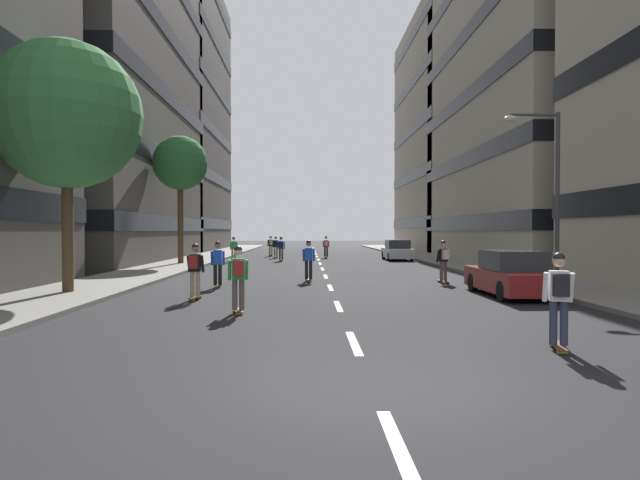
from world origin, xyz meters
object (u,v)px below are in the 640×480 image
(skater_3, at_px, (309,259))
(skater_4, at_px, (326,245))
(street_tree_mid, at_px, (180,164))
(streetlamp_right, at_px, (548,179))
(skater_5, at_px, (234,248))
(street_tree_near, at_px, (67,115))
(skater_0, at_px, (276,246))
(parked_car_mid, at_px, (511,275))
(skater_6, at_px, (218,262))
(skater_7, at_px, (271,245))
(skater_10, at_px, (195,268))
(skater_1, at_px, (559,295))
(skater_8, at_px, (238,275))
(parked_car_near, at_px, (397,251))
(skater_9, at_px, (281,247))
(skater_2, at_px, (444,259))

(skater_3, xyz_separation_m, skater_4, (1.50, 20.05, 0.03))
(street_tree_mid, height_order, streetlamp_right, street_tree_mid)
(skater_5, bearing_deg, skater_4, 36.70)
(street_tree_near, height_order, skater_0, street_tree_near)
(parked_car_mid, height_order, street_tree_mid, street_tree_mid)
(street_tree_near, bearing_deg, skater_3, 30.79)
(streetlamp_right, relative_size, skater_6, 3.65)
(skater_6, relative_size, skater_7, 1.00)
(street_tree_near, distance_m, skater_7, 28.59)
(skater_4, relative_size, skater_10, 1.00)
(skater_1, height_order, skater_8, same)
(street_tree_mid, xyz_separation_m, streetlamp_right, (17.11, -14.11, -2.30))
(parked_car_near, relative_size, parked_car_mid, 1.00)
(skater_8, bearing_deg, skater_0, 91.33)
(street_tree_mid, relative_size, skater_1, 4.54)
(streetlamp_right, distance_m, skater_5, 23.22)
(skater_3, height_order, skater_9, same)
(street_tree_mid, distance_m, skater_4, 14.21)
(skater_5, distance_m, skater_8, 24.05)
(streetlamp_right, height_order, skater_5, streetlamp_right)
(parked_car_near, distance_m, street_tree_mid, 16.88)
(skater_3, xyz_separation_m, skater_5, (-5.28, 15.00, 0.00))
(parked_car_near, distance_m, street_tree_near, 26.71)
(skater_0, xyz_separation_m, skater_10, (-1.04, -25.78, 0.03))
(skater_7, xyz_separation_m, skater_8, (1.28, -31.69, 0.00))
(parked_car_near, relative_size, skater_10, 2.47)
(skater_1, bearing_deg, streetlamp_right, 66.21)
(street_tree_near, height_order, skater_7, street_tree_near)
(skater_3, xyz_separation_m, skater_6, (-3.49, -2.47, 0.00))
(skater_3, bearing_deg, parked_car_mid, -38.22)
(skater_5, height_order, skater_10, same)
(parked_car_mid, height_order, street_tree_near, street_tree_near)
(skater_8, bearing_deg, skater_7, 92.32)
(skater_9, bearing_deg, skater_0, 98.49)
(streetlamp_right, distance_m, skater_8, 12.73)
(skater_7, relative_size, skater_8, 1.00)
(skater_1, relative_size, skater_8, 1.00)
(skater_4, relative_size, skater_5, 1.00)
(skater_2, height_order, skater_10, same)
(skater_9, bearing_deg, parked_car_mid, -67.42)
(skater_4, bearing_deg, skater_10, -101.02)
(parked_car_mid, distance_m, skater_3, 8.58)
(skater_5, relative_size, skater_10, 1.00)
(streetlamp_right, xyz_separation_m, skater_10, (-12.61, -3.06, -3.12))
(parked_car_near, bearing_deg, skater_3, -111.92)
(streetlamp_right, distance_m, skater_10, 13.34)
(skater_2, distance_m, skater_7, 25.32)
(skater_6, bearing_deg, skater_3, 35.30)
(street_tree_near, height_order, skater_6, street_tree_near)
(parked_car_mid, relative_size, skater_6, 2.47)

